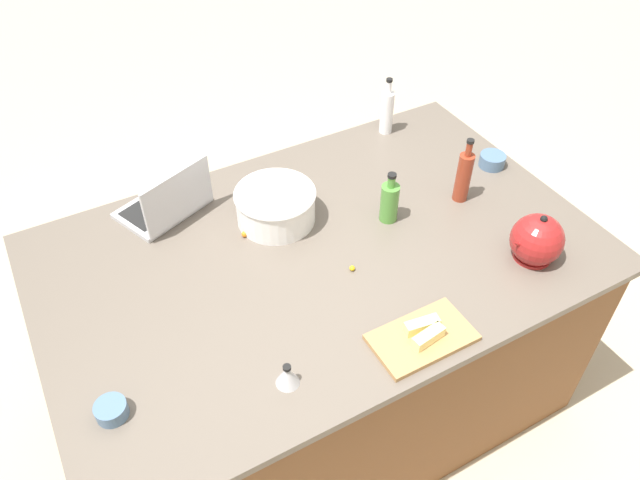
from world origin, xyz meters
TOP-DOWN VIEW (x-y plane):
  - ground_plane at (0.00, 0.00)m, footprint 12.00×12.00m
  - island_counter at (0.00, 0.00)m, footprint 1.92×1.23m
  - laptop at (0.40, -0.45)m, footprint 0.37×0.33m
  - mixing_bowl_large at (0.06, -0.22)m, footprint 0.30×0.30m
  - bottle_vinegar at (-0.61, -0.52)m, footprint 0.06×0.06m
  - bottle_soy at (-0.61, 0.01)m, footprint 0.06×0.06m
  - bottle_olive at (-0.30, -0.03)m, footprint 0.07×0.07m
  - kettle at (-0.62, 0.38)m, footprint 0.21×0.18m
  - cutting_board at (-0.08, 0.49)m, footprint 0.31×0.18m
  - butter_stick_left at (-0.09, 0.47)m, footprint 0.11×0.05m
  - butter_stick_right at (-0.09, 0.51)m, footprint 0.11×0.05m
  - ramekin_small at (-0.85, -0.10)m, footprint 0.10×0.10m
  - ramekin_medium at (0.81, 0.29)m, footprint 0.09×0.09m
  - kitchen_timer at (0.34, 0.43)m, footprint 0.07×0.07m
  - candy_0 at (-0.68, 0.35)m, footprint 0.01×0.01m
  - candy_1 at (0.08, -0.41)m, footprint 0.01×0.01m
  - candy_2 at (0.20, -0.19)m, footprint 0.02×0.02m
  - candy_3 at (-0.05, 0.14)m, footprint 0.02×0.02m

SIDE VIEW (x-z plane):
  - ground_plane at x=0.00m, z-range 0.00..0.00m
  - island_counter at x=0.00m, z-range 0.00..0.90m
  - candy_0 at x=-0.68m, z-range 0.90..0.91m
  - candy_1 at x=0.08m, z-range 0.90..0.91m
  - cutting_board at x=-0.08m, z-range 0.90..0.92m
  - candy_3 at x=-0.05m, z-range 0.90..0.92m
  - candy_2 at x=0.20m, z-range 0.90..0.92m
  - ramekin_medium at x=0.81m, z-range 0.90..0.94m
  - ramekin_small at x=-0.85m, z-range 0.90..0.95m
  - kitchen_timer at x=0.34m, z-range 0.90..0.97m
  - butter_stick_left at x=-0.09m, z-range 0.92..0.95m
  - butter_stick_right at x=-0.09m, z-range 0.92..0.95m
  - laptop at x=0.40m, z-range 0.84..1.06m
  - mixing_bowl_large at x=0.06m, z-range 0.90..1.03m
  - kettle at x=-0.62m, z-range 0.88..1.08m
  - bottle_olive at x=-0.30m, z-range 0.88..1.08m
  - bottle_vinegar at x=-0.61m, z-range 0.88..1.13m
  - bottle_soy at x=-0.61m, z-range 0.87..1.14m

